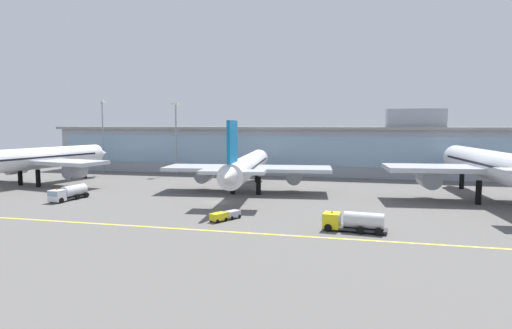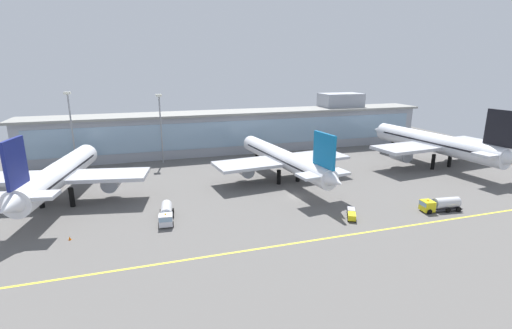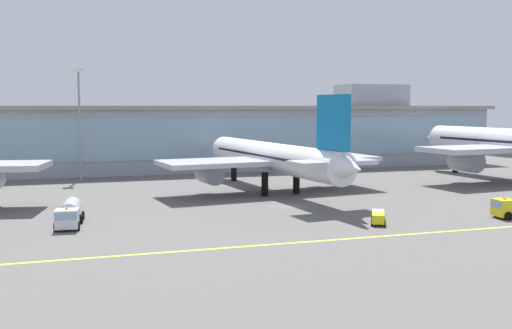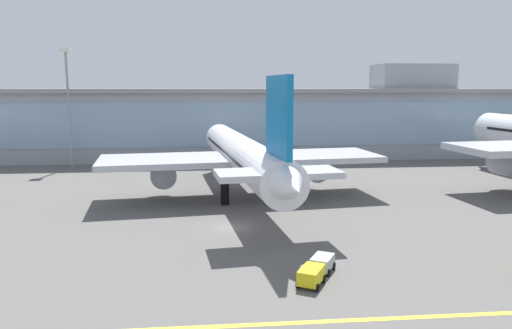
% 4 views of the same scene
% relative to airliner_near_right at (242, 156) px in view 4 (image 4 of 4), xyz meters
% --- Properties ---
extents(ground_plane, '(198.28, 198.28, 0.00)m').
position_rel_airliner_near_right_xyz_m(ground_plane, '(-2.41, -13.80, -5.88)').
color(ground_plane, '#5B5956').
extents(taxiway_centreline_stripe, '(158.63, 0.50, 0.01)m').
position_rel_airliner_near_right_xyz_m(taxiway_centreline_stripe, '(-2.41, -35.80, -5.87)').
color(taxiway_centreline_stripe, yellow).
rests_on(taxiway_centreline_stripe, ground).
extents(terminal_building, '(144.63, 14.00, 19.83)m').
position_rel_airliner_near_right_xyz_m(terminal_building, '(-0.86, 37.83, 1.86)').
color(terminal_building, '#9399A3').
rests_on(terminal_building, ground).
extents(airliner_near_right, '(38.59, 52.23, 16.11)m').
position_rel_airliner_near_right_xyz_m(airliner_near_right, '(0.00, 0.00, 0.00)').
color(airliner_near_right, black).
rests_on(airliner_near_right, ground).
extents(service_truck_far, '(4.13, 5.62, 1.40)m').
position_rel_airliner_near_right_xyz_m(service_truck_far, '(3.89, -28.74, -5.08)').
color(service_truck_far, black).
rests_on(service_truck_far, ground).
extents(apron_light_mast_centre, '(1.80, 1.80, 21.89)m').
position_rel_airliner_near_right_xyz_m(apron_light_mast_centre, '(-30.21, 28.56, 8.62)').
color(apron_light_mast_centre, gray).
rests_on(apron_light_mast_centre, ground).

